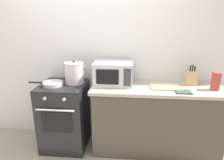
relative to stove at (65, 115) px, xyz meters
name	(u,v)px	position (x,y,z in m)	size (l,w,h in m)	color
back_wall	(114,56)	(0.65, 0.37, 0.79)	(4.40, 0.10, 2.50)	silver
lower_cabinet_right	(155,120)	(1.25, 0.02, -0.02)	(1.64, 0.56, 0.88)	#4C4238
countertop_right	(157,88)	(1.25, 0.02, 0.44)	(1.70, 0.60, 0.04)	#ADA393
stove	(65,115)	(0.00, 0.00, 0.00)	(0.60, 0.64, 0.92)	black
stock_pot	(74,73)	(0.15, 0.07, 0.60)	(0.34, 0.25, 0.31)	silver
frying_pan	(53,84)	(-0.11, -0.06, 0.48)	(0.46, 0.26, 0.05)	silver
microwave	(113,73)	(0.68, 0.08, 0.61)	(0.50, 0.37, 0.30)	silver
cutting_board	(165,87)	(1.34, 0.00, 0.47)	(0.36, 0.26, 0.02)	tan
knife_block	(191,78)	(1.70, 0.14, 0.56)	(0.13, 0.10, 0.27)	tan
pasta_box	(216,81)	(1.93, -0.03, 0.57)	(0.08, 0.08, 0.22)	#B73D33
oven_mitt	(183,92)	(1.53, -0.16, 0.47)	(0.18, 0.14, 0.02)	#384C42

